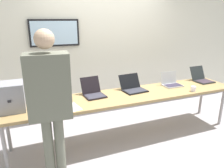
# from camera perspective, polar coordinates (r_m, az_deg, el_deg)

# --- Properties ---
(ground) EXTENTS (8.00, 8.00, 0.04)m
(ground) POSITION_cam_1_polar(r_m,az_deg,el_deg) (3.64, 4.04, -14.06)
(ground) COLOR #9A949B
(back_wall) EXTENTS (8.00, 0.11, 2.41)m
(back_wall) POSITION_cam_1_polar(r_m,az_deg,el_deg) (4.19, -2.57, 8.30)
(back_wall) COLOR silver
(back_wall) RESTS_ON ground
(workbench) EXTENTS (3.74, 0.70, 0.73)m
(workbench) POSITION_cam_1_polar(r_m,az_deg,el_deg) (3.32, 4.30, -3.54)
(workbench) COLOR #9C7D4C
(workbench) RESTS_ON ground
(equipment_box) EXTENTS (0.34, 0.33, 0.37)m
(equipment_box) POSITION_cam_1_polar(r_m,az_deg,el_deg) (2.98, -25.83, -3.16)
(equipment_box) COLOR gray
(equipment_box) RESTS_ON workbench
(laptop_station_0) EXTENTS (0.32, 0.37, 0.24)m
(laptop_station_0) POSITION_cam_1_polar(r_m,az_deg,el_deg) (3.14, -17.71, -3.73)
(laptop_station_0) COLOR #ACAEB7
(laptop_station_0) RESTS_ON workbench
(laptop_station_1) EXTENTS (0.34, 0.40, 0.26)m
(laptop_station_1) POSITION_cam_1_polar(r_m,az_deg,el_deg) (3.25, -5.11, -2.09)
(laptop_station_1) COLOR black
(laptop_station_1) RESTS_ON workbench
(laptop_station_2) EXTENTS (0.40, 0.41, 0.24)m
(laptop_station_2) POSITION_cam_1_polar(r_m,az_deg,el_deg) (3.49, 5.71, -0.83)
(laptop_station_2) COLOR black
(laptop_station_2) RESTS_ON workbench
(laptop_station_3) EXTENTS (0.32, 0.27, 0.23)m
(laptop_station_3) POSITION_cam_1_polar(r_m,az_deg,el_deg) (3.87, 15.71, 0.42)
(laptop_station_3) COLOR #B0B2B4
(laptop_station_3) RESTS_ON workbench
(laptop_station_4) EXTENTS (0.32, 0.39, 0.26)m
(laptop_station_4) POSITION_cam_1_polar(r_m,az_deg,el_deg) (4.32, 23.05, 1.48)
(laptop_station_4) COLOR #212626
(laptop_station_4) RESTS_ON workbench
(person) EXTENTS (0.47, 0.61, 1.78)m
(person) POSITION_cam_1_polar(r_m,az_deg,el_deg) (2.31, -16.51, -3.39)
(person) COLOR #636556
(person) RESTS_ON ground
(coffee_mug) EXTENTS (0.08, 0.08, 0.08)m
(coffee_mug) POSITION_cam_1_polar(r_m,az_deg,el_deg) (3.68, 21.15, -1.21)
(coffee_mug) COLOR white
(coffee_mug) RESTS_ON workbench
(paper_sheet) EXTENTS (0.27, 0.33, 0.00)m
(paper_sheet) POSITION_cam_1_polar(r_m,az_deg,el_deg) (2.89, -11.09, -6.22)
(paper_sheet) COLOR white
(paper_sheet) RESTS_ON workbench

